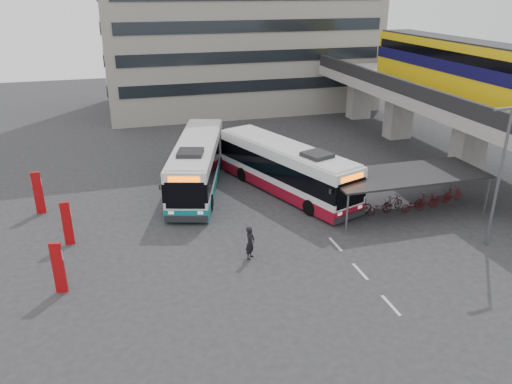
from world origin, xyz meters
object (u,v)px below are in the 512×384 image
object	(u,v)px
lamp_post	(499,170)
bus_teal	(197,164)
bus_main	(286,169)
pedestrian	(250,243)

from	to	relation	value
lamp_post	bus_teal	bearing A→B (deg)	130.60
bus_main	lamp_post	xyz separation A→B (m)	(8.14, -10.46, 2.76)
bus_teal	pedestrian	world-z (taller)	bus_teal
bus_main	pedestrian	distance (m)	9.60
pedestrian	lamp_post	bearing A→B (deg)	-60.65
bus_main	lamp_post	world-z (taller)	lamp_post
pedestrian	lamp_post	size ratio (longest dim) A/B	0.23
bus_teal	pedestrian	xyz separation A→B (m)	(0.87, -10.84, -0.80)
bus_main	bus_teal	world-z (taller)	bus_teal
pedestrian	lamp_post	xyz separation A→B (m)	(12.97, -2.20, 3.53)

